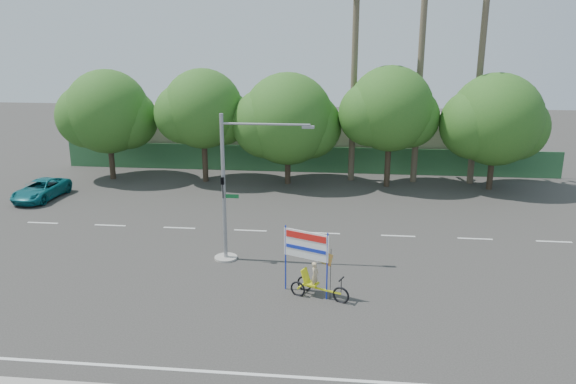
# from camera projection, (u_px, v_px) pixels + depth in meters

# --- Properties ---
(ground) EXTENTS (120.00, 120.00, 0.00)m
(ground) POSITION_uv_depth(u_px,v_px,m) (265.00, 299.00, 22.91)
(ground) COLOR #33302D
(ground) RESTS_ON ground
(fence) EXTENTS (38.00, 0.08, 2.00)m
(fence) POSITION_uv_depth(u_px,v_px,m) (305.00, 159.00, 43.16)
(fence) COLOR #336B3D
(fence) RESTS_ON ground
(building_left) EXTENTS (12.00, 8.00, 4.00)m
(building_left) POSITION_uv_depth(u_px,v_px,m) (194.00, 134.00, 48.20)
(building_left) COLOR beige
(building_left) RESTS_ON ground
(building_right) EXTENTS (14.00, 8.00, 3.60)m
(building_right) POSITION_uv_depth(u_px,v_px,m) (406.00, 140.00, 46.43)
(building_right) COLOR beige
(building_right) RESTS_ON ground
(tree_far_left) EXTENTS (7.14, 6.00, 7.96)m
(tree_far_left) POSITION_uv_depth(u_px,v_px,m) (107.00, 114.00, 40.20)
(tree_far_left) COLOR #473828
(tree_far_left) RESTS_ON ground
(tree_left) EXTENTS (6.66, 5.60, 8.07)m
(tree_left) POSITION_uv_depth(u_px,v_px,m) (202.00, 112.00, 39.41)
(tree_left) COLOR #473828
(tree_left) RESTS_ON ground
(tree_center) EXTENTS (7.62, 6.40, 7.85)m
(tree_center) POSITION_uv_depth(u_px,v_px,m) (287.00, 121.00, 38.97)
(tree_center) COLOR #473828
(tree_center) RESTS_ON ground
(tree_right) EXTENTS (6.90, 5.80, 8.36)m
(tree_right) POSITION_uv_depth(u_px,v_px,m) (390.00, 112.00, 38.04)
(tree_right) COLOR #473828
(tree_right) RESTS_ON ground
(tree_far_right) EXTENTS (7.38, 6.20, 7.94)m
(tree_far_right) POSITION_uv_depth(u_px,v_px,m) (495.00, 122.00, 37.50)
(tree_far_right) COLOR #473828
(tree_far_right) RESTS_ON ground
(palm_tall) EXTENTS (3.73, 3.79, 17.45)m
(palm_tall) POSITION_uv_depth(u_px,v_px,m) (423.00, 32.00, 37.81)
(palm_tall) COLOR #70604C
(palm_tall) RESTS_ON ground
(palm_mid) EXTENTS (3.73, 3.79, 15.45)m
(palm_mid) POSITION_uv_depth(u_px,v_px,m) (482.00, 48.00, 37.70)
(palm_mid) COLOR #70604C
(palm_mid) RESTS_ON ground
(palm_short) EXTENTS (3.73, 3.79, 14.45)m
(palm_short) POSITION_uv_depth(u_px,v_px,m) (355.00, 56.00, 38.71)
(palm_short) COLOR #70604C
(palm_short) RESTS_ON ground
(traffic_signal) EXTENTS (4.72, 1.10, 7.00)m
(traffic_signal) POSITION_uv_depth(u_px,v_px,m) (230.00, 201.00, 26.12)
(traffic_signal) COLOR gray
(traffic_signal) RESTS_ON ground
(trike_billboard) EXTENTS (2.76, 1.37, 2.91)m
(trike_billboard) POSITION_uv_depth(u_px,v_px,m) (312.00, 269.00, 22.92)
(trike_billboard) COLOR black
(trike_billboard) RESTS_ON ground
(pickup_truck) EXTENTS (2.37, 4.63, 1.25)m
(pickup_truck) POSITION_uv_depth(u_px,v_px,m) (41.00, 190.00, 36.36)
(pickup_truck) COLOR #0F666E
(pickup_truck) RESTS_ON ground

